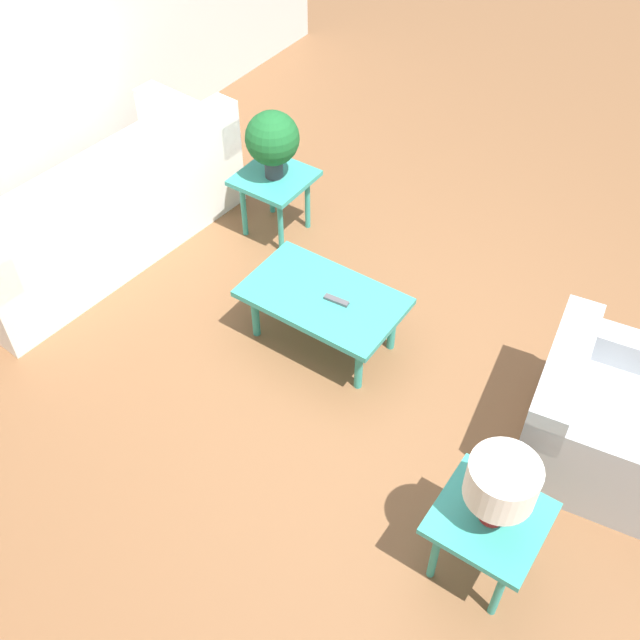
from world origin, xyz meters
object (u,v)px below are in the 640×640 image
table_lamp (501,484)px  coffee_table (323,301)px  sofa (98,213)px  armchair (598,418)px  side_table_lamp (488,525)px  potted_plant (272,139)px  side_table_plant (275,185)px

table_lamp → coffee_table: bearing=-29.4°
sofa → armchair: (-3.58, -0.28, -0.04)m
coffee_table → side_table_lamp: size_ratio=1.96×
sofa → potted_plant: bearing=137.4°
sofa → side_table_plant: sofa is taller
side_table_plant → table_lamp: (-2.45, 1.60, 0.36)m
sofa → potted_plant: size_ratio=4.46×
coffee_table → table_lamp: table_lamp is taller
sofa → side_table_lamp: bearing=81.9°
sofa → armchair: 3.59m
table_lamp → potted_plant: bearing=-33.2°
coffee_table → sofa: bearing=3.9°
sofa → side_table_plant: size_ratio=4.43×
armchair → table_lamp: table_lamp is taller
side_table_plant → sofa: bearing=43.3°
armchair → side_table_plant: armchair is taller
coffee_table → potted_plant: potted_plant is taller
table_lamp → side_table_plant: bearing=-33.2°
coffee_table → table_lamp: (-1.52, 0.86, 0.41)m
potted_plant → table_lamp: bearing=146.8°
armchair → side_table_lamp: (0.20, 1.01, 0.13)m
armchair → potted_plant: potted_plant is taller
potted_plant → armchair: bearing=167.4°
armchair → potted_plant: 2.76m
armchair → table_lamp: 1.14m
sofa → coffee_table: 1.86m
sofa → potted_plant: potted_plant is taller
side_table_plant → table_lamp: size_ratio=1.24×
side_table_lamp → table_lamp: table_lamp is taller
coffee_table → side_table_lamp: (-1.52, 0.86, 0.05)m
side_table_plant → coffee_table: bearing=141.3°
side_table_plant → potted_plant: bearing=180.0°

